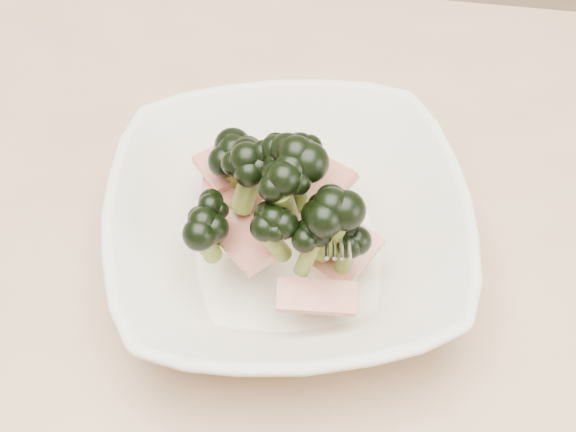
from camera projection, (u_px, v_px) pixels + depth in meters
The scene contains 2 objects.
dining_table at pixel (185, 380), 0.65m from camera, with size 1.20×0.80×0.75m.
broccoli_dish at pixel (287, 226), 0.58m from camera, with size 0.31×0.31×0.13m.
Camera 1 is at (0.13, -0.28, 1.25)m, focal length 50.00 mm.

